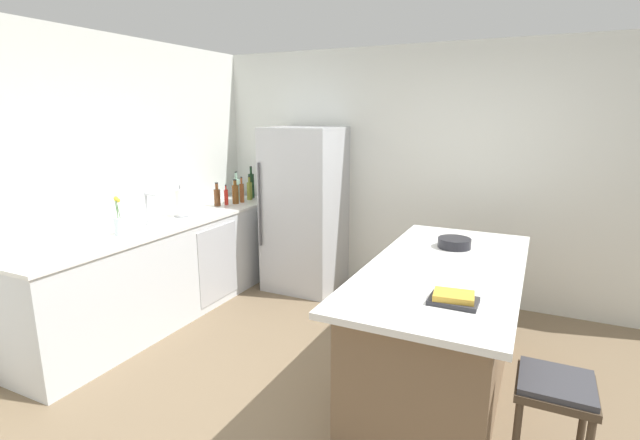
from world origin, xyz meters
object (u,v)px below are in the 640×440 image
(refrigerator, at_px, (305,209))
(sink_faucet, at_px, (148,208))
(vinegar_bottle, at_px, (242,192))
(cookbook_stack, at_px, (454,299))
(syrup_bottle, at_px, (217,197))
(flower_vase, at_px, (119,223))
(olive_oil_bottle, at_px, (249,190))
(bar_stool, at_px, (554,402))
(wine_bottle, at_px, (251,185))
(mixing_bowl, at_px, (454,243))
(hot_sauce_bottle, at_px, (226,197))
(paper_towel_roll, at_px, (181,203))
(kitchen_island, at_px, (441,328))
(gin_bottle, at_px, (237,189))
(whiskey_bottle, at_px, (235,194))

(refrigerator, relative_size, sink_faucet, 5.94)
(vinegar_bottle, xyz_separation_m, cookbook_stack, (2.69, -1.87, -0.10))
(syrup_bottle, bearing_deg, cookbook_stack, -29.25)
(flower_vase, height_order, cookbook_stack, flower_vase)
(refrigerator, height_order, olive_oil_bottle, refrigerator)
(flower_vase, relative_size, syrup_bottle, 1.26)
(bar_stool, relative_size, wine_bottle, 1.77)
(syrup_bottle, relative_size, mixing_bowl, 1.05)
(vinegar_bottle, height_order, syrup_bottle, vinegar_bottle)
(mixing_bowl, bearing_deg, hot_sauce_bottle, 167.08)
(sink_faucet, height_order, paper_towel_roll, paper_towel_roll)
(bar_stool, bearing_deg, hot_sauce_bottle, 151.37)
(paper_towel_roll, bearing_deg, syrup_bottle, 91.07)
(mixing_bowl, bearing_deg, refrigerator, 152.79)
(olive_oil_bottle, bearing_deg, syrup_bottle, -102.32)
(bar_stool, xyz_separation_m, paper_towel_roll, (-3.33, 1.12, 0.52))
(kitchen_island, height_order, sink_faucet, sink_faucet)
(paper_towel_roll, relative_size, olive_oil_bottle, 1.12)
(refrigerator, height_order, wine_bottle, refrigerator)
(vinegar_bottle, bearing_deg, kitchen_island, -26.26)
(refrigerator, distance_m, vinegar_bottle, 0.77)
(sink_faucet, distance_m, gin_bottle, 1.35)
(kitchen_island, relative_size, mixing_bowl, 8.56)
(kitchen_island, xyz_separation_m, olive_oil_bottle, (-2.55, 1.43, 0.57))
(refrigerator, bearing_deg, whiskey_bottle, -163.91)
(kitchen_island, xyz_separation_m, cookbook_stack, (0.16, -0.62, 0.48))
(olive_oil_bottle, distance_m, whiskey_bottle, 0.27)
(bar_stool, bearing_deg, refrigerator, 139.52)
(paper_towel_roll, distance_m, gin_bottle, 0.96)
(sink_faucet, relative_size, whiskey_bottle, 1.09)
(bar_stool, xyz_separation_m, sink_faucet, (-3.36, 0.72, 0.54))
(paper_towel_roll, height_order, syrup_bottle, paper_towel_roll)
(hot_sauce_bottle, bearing_deg, cookbook_stack, -31.25)
(kitchen_island, relative_size, sink_faucet, 7.10)
(gin_bottle, bearing_deg, vinegar_bottle, -33.13)
(refrigerator, height_order, bar_stool, refrigerator)
(syrup_bottle, height_order, cookbook_stack, syrup_bottle)
(refrigerator, xyz_separation_m, whiskey_bottle, (-0.76, -0.22, 0.15))
(gin_bottle, height_order, cookbook_stack, gin_bottle)
(bar_stool, distance_m, gin_bottle, 3.98)
(kitchen_island, bearing_deg, flower_vase, -171.54)
(flower_vase, distance_m, syrup_bottle, 1.34)
(bar_stool, xyz_separation_m, mixing_bowl, (-0.71, 1.21, 0.41))
(refrigerator, height_order, mixing_bowl, refrigerator)
(refrigerator, height_order, flower_vase, refrigerator)
(refrigerator, xyz_separation_m, paper_towel_roll, (-0.85, -1.00, 0.17))
(vinegar_bottle, height_order, hot_sauce_bottle, vinegar_bottle)
(flower_vase, height_order, syrup_bottle, flower_vase)
(flower_vase, height_order, olive_oil_bottle, flower_vase)
(sink_faucet, bearing_deg, flower_vase, -82.09)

